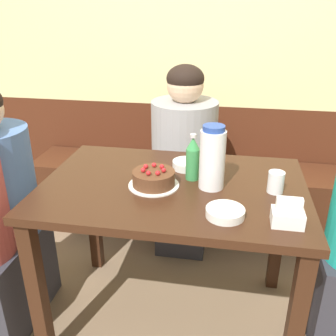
{
  "coord_description": "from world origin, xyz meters",
  "views": [
    {
      "loc": [
        0.23,
        -1.42,
        1.46
      ],
      "look_at": [
        -0.03,
        0.05,
        0.8
      ],
      "focal_mm": 40.0,
      "sensor_mm": 36.0,
      "label": 1
    }
  ],
  "objects_px": {
    "soju_bottle": "(193,158)",
    "bowl_rice_small": "(225,212)",
    "birthday_cake": "(154,179)",
    "bench_seat": "(192,198)",
    "bowl_soup_white": "(186,165)",
    "person_pale_blue_shirt": "(184,162)",
    "glass_water_tall": "(276,182)",
    "napkin_holder": "(288,215)",
    "person_dark_striped": "(1,209)",
    "water_pitcher": "(212,158)"
  },
  "relations": [
    {
      "from": "napkin_holder",
      "to": "bowl_rice_small",
      "type": "distance_m",
      "value": 0.22
    },
    {
      "from": "glass_water_tall",
      "to": "person_pale_blue_shirt",
      "type": "xyz_separation_m",
      "value": [
        -0.46,
        0.63,
        -0.22
      ]
    },
    {
      "from": "glass_water_tall",
      "to": "person_dark_striped",
      "type": "distance_m",
      "value": 1.27
    },
    {
      "from": "bowl_rice_small",
      "to": "person_dark_striped",
      "type": "bearing_deg",
      "value": 169.77
    },
    {
      "from": "bench_seat",
      "to": "person_dark_striped",
      "type": "distance_m",
      "value": 1.24
    },
    {
      "from": "glass_water_tall",
      "to": "person_dark_striped",
      "type": "height_order",
      "value": "person_dark_striped"
    },
    {
      "from": "birthday_cake",
      "to": "person_dark_striped",
      "type": "xyz_separation_m",
      "value": [
        -0.74,
        -0.01,
        -0.22
      ]
    },
    {
      "from": "bench_seat",
      "to": "soju_bottle",
      "type": "xyz_separation_m",
      "value": [
        0.07,
        -0.76,
        0.61
      ]
    },
    {
      "from": "glass_water_tall",
      "to": "bowl_soup_white",
      "type": "bearing_deg",
      "value": 156.53
    },
    {
      "from": "water_pitcher",
      "to": "bowl_soup_white",
      "type": "height_order",
      "value": "water_pitcher"
    },
    {
      "from": "bench_seat",
      "to": "water_pitcher",
      "type": "bearing_deg",
      "value": -79.03
    },
    {
      "from": "bowl_soup_white",
      "to": "glass_water_tall",
      "type": "bearing_deg",
      "value": -23.47
    },
    {
      "from": "water_pitcher",
      "to": "soju_bottle",
      "type": "relative_size",
      "value": 1.31
    },
    {
      "from": "person_pale_blue_shirt",
      "to": "bowl_rice_small",
      "type": "bearing_deg",
      "value": 17.14
    },
    {
      "from": "bench_seat",
      "to": "water_pitcher",
      "type": "relative_size",
      "value": 8.04
    },
    {
      "from": "bench_seat",
      "to": "person_pale_blue_shirt",
      "type": "bearing_deg",
      "value": -101.52
    },
    {
      "from": "napkin_holder",
      "to": "person_pale_blue_shirt",
      "type": "xyz_separation_m",
      "value": [
        -0.48,
        0.88,
        -0.21
      ]
    },
    {
      "from": "person_pale_blue_shirt",
      "to": "soju_bottle",
      "type": "bearing_deg",
      "value": 11.16
    },
    {
      "from": "napkin_holder",
      "to": "person_dark_striped",
      "type": "relative_size",
      "value": 0.1
    },
    {
      "from": "soju_bottle",
      "to": "water_pitcher",
      "type": "bearing_deg",
      "value": -37.61
    },
    {
      "from": "bowl_rice_small",
      "to": "person_pale_blue_shirt",
      "type": "bearing_deg",
      "value": 107.14
    },
    {
      "from": "bowl_soup_white",
      "to": "bowl_rice_small",
      "type": "relative_size",
      "value": 0.91
    },
    {
      "from": "bench_seat",
      "to": "person_pale_blue_shirt",
      "type": "height_order",
      "value": "person_pale_blue_shirt"
    },
    {
      "from": "bowl_rice_small",
      "to": "glass_water_tall",
      "type": "height_order",
      "value": "glass_water_tall"
    },
    {
      "from": "bench_seat",
      "to": "bowl_rice_small",
      "type": "relative_size",
      "value": 15.26
    },
    {
      "from": "water_pitcher",
      "to": "soju_bottle",
      "type": "distance_m",
      "value": 0.11
    },
    {
      "from": "bench_seat",
      "to": "soju_bottle",
      "type": "distance_m",
      "value": 0.98
    },
    {
      "from": "bench_seat",
      "to": "napkin_holder",
      "type": "xyz_separation_m",
      "value": [
        0.44,
        -1.08,
        0.55
      ]
    },
    {
      "from": "birthday_cake",
      "to": "soju_bottle",
      "type": "bearing_deg",
      "value": 32.72
    },
    {
      "from": "bowl_rice_small",
      "to": "person_pale_blue_shirt",
      "type": "xyz_separation_m",
      "value": [
        -0.27,
        0.87,
        -0.19
      ]
    },
    {
      "from": "napkin_holder",
      "to": "glass_water_tall",
      "type": "distance_m",
      "value": 0.25
    },
    {
      "from": "water_pitcher",
      "to": "person_pale_blue_shirt",
      "type": "distance_m",
      "value": 0.74
    },
    {
      "from": "glass_water_tall",
      "to": "napkin_holder",
      "type": "bearing_deg",
      "value": -85.31
    },
    {
      "from": "soju_bottle",
      "to": "person_dark_striped",
      "type": "distance_m",
      "value": 0.95
    },
    {
      "from": "soju_bottle",
      "to": "bowl_soup_white",
      "type": "bearing_deg",
      "value": 110.58
    },
    {
      "from": "bench_seat",
      "to": "bowl_soup_white",
      "type": "xyz_separation_m",
      "value": [
        0.03,
        -0.66,
        0.53
      ]
    },
    {
      "from": "bowl_soup_white",
      "to": "glass_water_tall",
      "type": "distance_m",
      "value": 0.42
    },
    {
      "from": "soju_bottle",
      "to": "bowl_rice_small",
      "type": "distance_m",
      "value": 0.34
    },
    {
      "from": "glass_water_tall",
      "to": "water_pitcher",
      "type": "bearing_deg",
      "value": -178.72
    },
    {
      "from": "bowl_soup_white",
      "to": "person_dark_striped",
      "type": "xyz_separation_m",
      "value": [
        -0.86,
        -0.21,
        -0.21
      ]
    },
    {
      "from": "water_pitcher",
      "to": "bowl_rice_small",
      "type": "height_order",
      "value": "water_pitcher"
    },
    {
      "from": "birthday_cake",
      "to": "person_pale_blue_shirt",
      "type": "bearing_deg",
      "value": 86.69
    },
    {
      "from": "water_pitcher",
      "to": "glass_water_tall",
      "type": "distance_m",
      "value": 0.28
    },
    {
      "from": "glass_water_tall",
      "to": "person_pale_blue_shirt",
      "type": "distance_m",
      "value": 0.81
    },
    {
      "from": "bench_seat",
      "to": "glass_water_tall",
      "type": "height_order",
      "value": "glass_water_tall"
    },
    {
      "from": "birthday_cake",
      "to": "napkin_holder",
      "type": "bearing_deg",
      "value": -22.42
    },
    {
      "from": "water_pitcher",
      "to": "bowl_rice_small",
      "type": "bearing_deg",
      "value": -73.46
    },
    {
      "from": "water_pitcher",
      "to": "bowl_soup_white",
      "type": "xyz_separation_m",
      "value": [
        -0.13,
        0.17,
        -0.11
      ]
    },
    {
      "from": "person_pale_blue_shirt",
      "to": "bowl_soup_white",
      "type": "bearing_deg",
      "value": 8.88
    },
    {
      "from": "bowl_rice_small",
      "to": "bench_seat",
      "type": "bearing_deg",
      "value": 102.19
    }
  ]
}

